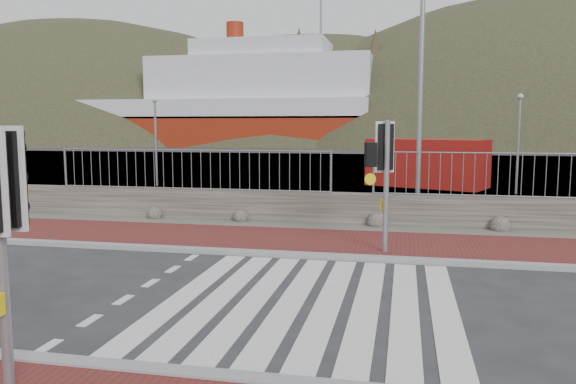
% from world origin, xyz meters
% --- Properties ---
extents(ground, '(220.00, 220.00, 0.00)m').
position_xyz_m(ground, '(0.00, 0.00, 0.00)').
color(ground, '#28282B').
rests_on(ground, ground).
extents(sidewalk_far, '(40.00, 3.00, 0.08)m').
position_xyz_m(sidewalk_far, '(0.00, 4.50, 0.04)').
color(sidewalk_far, maroon).
rests_on(sidewalk_far, ground).
extents(kerb_near, '(40.00, 0.25, 0.12)m').
position_xyz_m(kerb_near, '(0.00, -3.00, 0.05)').
color(kerb_near, gray).
rests_on(kerb_near, ground).
extents(kerb_far, '(40.00, 0.25, 0.12)m').
position_xyz_m(kerb_far, '(0.00, 3.00, 0.05)').
color(kerb_far, gray).
rests_on(kerb_far, ground).
extents(zebra_crossing, '(4.62, 5.60, 0.01)m').
position_xyz_m(zebra_crossing, '(-0.00, 0.00, 0.01)').
color(zebra_crossing, silver).
rests_on(zebra_crossing, ground).
extents(gravel_strip, '(40.00, 1.50, 0.06)m').
position_xyz_m(gravel_strip, '(0.00, 6.50, 0.03)').
color(gravel_strip, '#59544C').
rests_on(gravel_strip, ground).
extents(stone_wall, '(40.00, 0.60, 0.90)m').
position_xyz_m(stone_wall, '(0.00, 7.30, 0.45)').
color(stone_wall, '#443F38').
rests_on(stone_wall, ground).
extents(railing, '(18.07, 0.07, 1.22)m').
position_xyz_m(railing, '(0.00, 7.15, 1.82)').
color(railing, gray).
rests_on(railing, stone_wall).
extents(quay, '(120.00, 40.00, 0.50)m').
position_xyz_m(quay, '(0.00, 27.90, 0.00)').
color(quay, '#4C4C4F').
rests_on(quay, ground).
extents(water, '(220.00, 50.00, 0.05)m').
position_xyz_m(water, '(0.00, 62.90, 0.00)').
color(water, '#3F4C54').
rests_on(water, ground).
extents(ferry, '(50.00, 16.00, 20.00)m').
position_xyz_m(ferry, '(-24.65, 67.90, 5.36)').
color(ferry, maroon).
rests_on(ferry, ground).
extents(hills_backdrop, '(254.00, 90.00, 100.00)m').
position_xyz_m(hills_backdrop, '(6.74, 87.90, -23.05)').
color(hills_backdrop, '#272E1B').
rests_on(hills_backdrop, ground).
extents(traffic_signal_far, '(0.72, 0.46, 2.95)m').
position_xyz_m(traffic_signal_far, '(1.03, 3.61, 2.13)').
color(traffic_signal_far, gray).
rests_on(traffic_signal_far, ground).
extents(streetlight, '(1.73, 0.42, 8.15)m').
position_xyz_m(streetlight, '(1.98, 8.12, 4.59)').
color(streetlight, gray).
rests_on(streetlight, ground).
extents(shipping_container, '(5.73, 4.09, 2.20)m').
position_xyz_m(shipping_container, '(2.45, 18.19, 1.10)').
color(shipping_container, maroon).
rests_on(shipping_container, ground).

